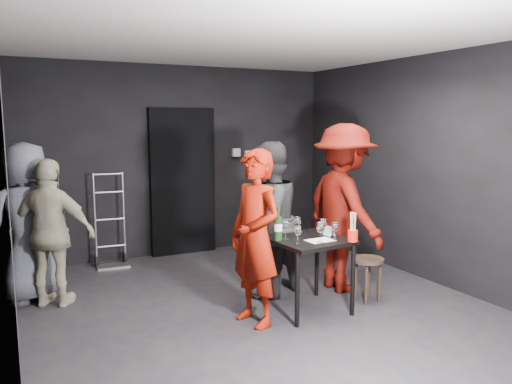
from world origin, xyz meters
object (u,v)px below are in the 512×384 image
server_red (255,228)px  breadstick_cup (353,227)px  wine_bottle (278,227)px  woman_black (268,209)px  hand_truck (111,249)px  tasting_table (308,248)px  man_maroon (344,186)px  bystander_cream (52,231)px  bystander_grey (26,212)px  stool (368,267)px

server_red → breadstick_cup: 0.97m
wine_bottle → woman_black: bearing=72.2°
hand_truck → wine_bottle: hand_truck is taller
wine_bottle → tasting_table: bearing=-12.8°
server_red → breadstick_cup: bearing=60.6°
hand_truck → man_maroon: (2.20, -2.12, 0.97)m
breadstick_cup → wine_bottle: bearing=148.5°
tasting_table → woman_black: woman_black is taller
man_maroon → bystander_cream: bearing=74.0°
bystander_grey → stool: bearing=123.4°
woman_black → bystander_grey: size_ratio=0.99×
man_maroon → bystander_cream: (-3.00, 0.91, -0.40)m
hand_truck → server_red: bearing=-66.8°
woman_black → bystander_cream: (-2.15, 0.71, -0.17)m
hand_truck → server_red: size_ratio=0.68×
tasting_table → server_red: size_ratio=0.41×
stool → man_maroon: 0.93m
tasting_table → woman_black: 0.68m
stool → bystander_grey: 3.67m
tasting_table → bystander_grey: (-2.51, 1.58, 0.32)m
bystander_cream → wine_bottle: 2.33m
server_red → bystander_cream: size_ratio=1.17×
woman_black → breadstick_cup: size_ratio=6.14×
bystander_cream → breadstick_cup: bearing=-180.0°
wine_bottle → breadstick_cup: 0.73m
man_maroon → bystander_cream: 3.16m
woman_black → tasting_table: bearing=79.8°
bystander_cream → bystander_grey: bystander_grey is taller
tasting_table → stool: bearing=-5.0°
wine_bottle → breadstick_cup: (0.62, -0.38, 0.01)m
hand_truck → tasting_table: 2.94m
stool → breadstick_cup: breadstick_cup is taller
woman_black → bystander_grey: bystander_grey is taller
server_red → hand_truck: bearing=-175.4°
bystander_grey → wine_bottle: size_ratio=5.82×
man_maroon → bystander_cream: size_ratio=1.50×
hand_truck → breadstick_cup: size_ratio=3.99×
tasting_table → woman_black: size_ratio=0.39×
hand_truck → bystander_grey: size_ratio=0.65×
bystander_cream → woman_black: bearing=-166.5°
tasting_table → bystander_grey: 2.99m
stool → breadstick_cup: 0.71m
man_maroon → hand_truck: bearing=46.9°
man_maroon → stool: bearing=-177.6°
tasting_table → man_maroon: (0.71, 0.38, 0.54)m
stool → server_red: (-1.34, 0.01, 0.55)m
tasting_table → bystander_cream: size_ratio=0.47×
server_red → woman_black: size_ratio=0.96×
woman_black → breadstick_cup: (0.45, -0.90, -0.07)m
bystander_cream → bystander_grey: size_ratio=0.82×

